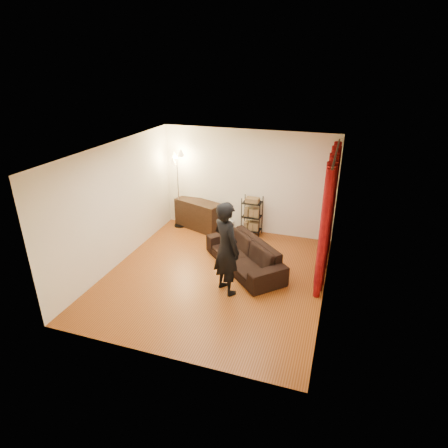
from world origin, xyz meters
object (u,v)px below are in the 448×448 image
(sofa, at_px, (244,255))
(floor_lamp, at_px, (178,190))
(wire_shelf, at_px, (252,216))
(person, at_px, (226,248))
(media_cabinet, at_px, (199,215))
(storage_boxes, at_px, (226,226))

(sofa, height_order, floor_lamp, floor_lamp)
(wire_shelf, relative_size, floor_lamp, 0.50)
(person, xyz_separation_m, media_cabinet, (-1.66, 2.67, -0.56))
(sofa, xyz_separation_m, media_cabinet, (-1.75, 1.69, 0.07))
(person, bearing_deg, wire_shelf, -48.81)
(person, bearing_deg, media_cabinet, -20.75)
(floor_lamp, bearing_deg, storage_boxes, 6.07)
(floor_lamp, bearing_deg, person, -49.85)
(person, height_order, wire_shelf, person)
(person, bearing_deg, storage_boxes, -34.63)
(sofa, distance_m, person, 1.17)
(media_cabinet, height_order, floor_lamp, floor_lamp)
(sofa, relative_size, media_cabinet, 1.64)
(wire_shelf, height_order, floor_lamp, floor_lamp)
(sofa, relative_size, person, 1.16)
(storage_boxes, bearing_deg, sofa, -60.87)
(sofa, height_order, storage_boxes, sofa)
(storage_boxes, bearing_deg, person, -72.05)
(media_cabinet, bearing_deg, wire_shelf, 20.35)
(storage_boxes, xyz_separation_m, floor_lamp, (-1.31, -0.14, 0.91))
(person, distance_m, storage_boxes, 3.01)
(wire_shelf, bearing_deg, storage_boxes, -177.07)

